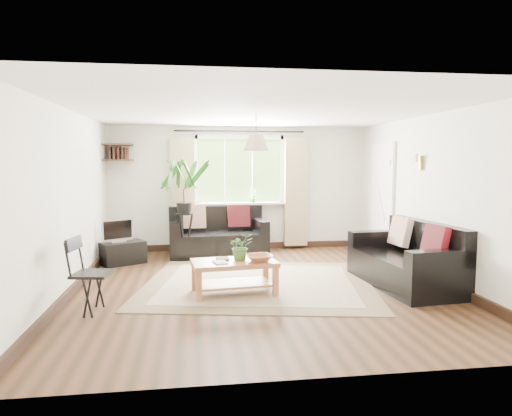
{
  "coord_description": "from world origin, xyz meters",
  "views": [
    {
      "loc": [
        -0.9,
        -6.12,
        1.72
      ],
      "look_at": [
        0.0,
        0.4,
        1.05
      ],
      "focal_mm": 32.0,
      "sensor_mm": 36.0,
      "label": 1
    }
  ],
  "objects": [
    {
      "name": "floor",
      "position": [
        0.0,
        0.0,
        0.0
      ],
      "size": [
        5.5,
        5.5,
        0.0
      ],
      "primitive_type": "plane",
      "color": "black",
      "rests_on": "ground"
    },
    {
      "name": "ceiling",
      "position": [
        0.0,
        0.0,
        2.4
      ],
      "size": [
        5.5,
        5.5,
        0.0
      ],
      "primitive_type": "plane",
      "rotation": [
        3.14,
        0.0,
        0.0
      ],
      "color": "white",
      "rests_on": "floor"
    },
    {
      "name": "wall_back",
      "position": [
        0.0,
        2.75,
        1.2
      ],
      "size": [
        5.0,
        0.02,
        2.4
      ],
      "primitive_type": "cube",
      "color": "silver",
      "rests_on": "floor"
    },
    {
      "name": "wall_front",
      "position": [
        0.0,
        -2.75,
        1.2
      ],
      "size": [
        5.0,
        0.02,
        2.4
      ],
      "primitive_type": "cube",
      "color": "silver",
      "rests_on": "floor"
    },
    {
      "name": "wall_left",
      "position": [
        -2.5,
        0.0,
        1.2
      ],
      "size": [
        0.02,
        5.5,
        2.4
      ],
      "primitive_type": "cube",
      "color": "silver",
      "rests_on": "floor"
    },
    {
      "name": "wall_right",
      "position": [
        2.5,
        0.0,
        1.2
      ],
      "size": [
        0.02,
        5.5,
        2.4
      ],
      "primitive_type": "cube",
      "color": "silver",
      "rests_on": "floor"
    },
    {
      "name": "rug",
      "position": [
        -0.01,
        0.12,
        0.01
      ],
      "size": [
        3.6,
        3.23,
        0.02
      ],
      "primitive_type": "cube",
      "rotation": [
        0.0,
        0.0,
        -0.18
      ],
      "color": "beige",
      "rests_on": "floor"
    },
    {
      "name": "window",
      "position": [
        0.0,
        2.71,
        1.55
      ],
      "size": [
        2.5,
        0.16,
        2.16
      ],
      "primitive_type": null,
      "color": "white",
      "rests_on": "wall_back"
    },
    {
      "name": "door",
      "position": [
        2.47,
        1.7,
        1.0
      ],
      "size": [
        0.06,
        0.96,
        2.06
      ],
      "primitive_type": "cube",
      "color": "silver",
      "rests_on": "wall_right"
    },
    {
      "name": "corner_shelf",
      "position": [
        -2.25,
        2.5,
        1.89
      ],
      "size": [
        0.5,
        0.5,
        0.34
      ],
      "primitive_type": null,
      "color": "black",
      "rests_on": "wall_back"
    },
    {
      "name": "pendant_lamp",
      "position": [
        0.0,
        0.4,
        2.05
      ],
      "size": [
        0.36,
        0.36,
        0.54
      ],
      "primitive_type": null,
      "color": "beige",
      "rests_on": "ceiling"
    },
    {
      "name": "wall_sconce",
      "position": [
        2.43,
        0.3,
        1.74
      ],
      "size": [
        0.12,
        0.12,
        0.28
      ],
      "primitive_type": null,
      "color": "beige",
      "rests_on": "wall_right"
    },
    {
      "name": "sofa_back",
      "position": [
        -0.46,
        2.25,
        0.42
      ],
      "size": [
        1.83,
        0.99,
        0.84
      ],
      "primitive_type": null,
      "rotation": [
        0.0,
        0.0,
        0.06
      ],
      "color": "black",
      "rests_on": "floor"
    },
    {
      "name": "sofa_right",
      "position": [
        1.99,
        -0.25,
        0.42
      ],
      "size": [
        1.87,
        1.06,
        0.84
      ],
      "primitive_type": null,
      "rotation": [
        0.0,
        0.0,
        -1.48
      ],
      "color": "black",
      "rests_on": "floor"
    },
    {
      "name": "coffee_table",
      "position": [
        -0.39,
        -0.33,
        0.22
      ],
      "size": [
        1.14,
        0.7,
        0.44
      ],
      "primitive_type": null,
      "rotation": [
        0.0,
        0.0,
        0.11
      ],
      "color": "brown",
      "rests_on": "floor"
    },
    {
      "name": "table_plant",
      "position": [
        -0.3,
        -0.27,
        0.62
      ],
      "size": [
        0.37,
        0.34,
        0.35
      ],
      "primitive_type": "imported",
      "rotation": [
        0.0,
        0.0,
        0.23
      ],
      "color": "#3C692A",
      "rests_on": "coffee_table"
    },
    {
      "name": "bowl",
      "position": [
        -0.07,
        -0.39,
        0.48
      ],
      "size": [
        0.39,
        0.39,
        0.08
      ],
      "primitive_type": "imported",
      "rotation": [
        0.0,
        0.0,
        0.19
      ],
      "color": "#A15B37",
      "rests_on": "coffee_table"
    },
    {
      "name": "book_a",
      "position": [
        -0.65,
        -0.46,
        0.45
      ],
      "size": [
        0.21,
        0.25,
        0.02
      ],
      "primitive_type": "imported",
      "rotation": [
        0.0,
        0.0,
        0.24
      ],
      "color": "silver",
      "rests_on": "coffee_table"
    },
    {
      "name": "book_b",
      "position": [
        -0.62,
        -0.24,
        0.45
      ],
      "size": [
        0.17,
        0.23,
        0.02
      ],
      "primitive_type": "imported",
      "rotation": [
        0.0,
        0.0,
        0.05
      ],
      "color": "brown",
      "rests_on": "coffee_table"
    },
    {
      "name": "tv_stand",
      "position": [
        -2.09,
        1.69,
        0.19
      ],
      "size": [
        0.8,
        0.69,
        0.38
      ],
      "primitive_type": "cube",
      "rotation": [
        0.0,
        0.0,
        0.53
      ],
      "color": "black",
      "rests_on": "floor"
    },
    {
      "name": "tv",
      "position": [
        -2.17,
        1.69,
        0.58
      ],
      "size": [
        0.55,
        0.42,
        0.41
      ],
      "primitive_type": null,
      "rotation": [
        0.0,
        0.0,
        0.53
      ],
      "color": "#A5A5AA",
      "rests_on": "tv_stand"
    },
    {
      "name": "palm_stand",
      "position": [
        -1.06,
        1.96,
        0.89
      ],
      "size": [
        0.69,
        0.69,
        1.77
      ],
      "primitive_type": null,
      "rotation": [
        0.0,
        0.0,
        -0.0
      ],
      "color": "black",
      "rests_on": "floor"
    },
    {
      "name": "folding_chair",
      "position": [
        -2.05,
        -0.84,
        0.43
      ],
      "size": [
        0.51,
        0.51,
        0.87
      ],
      "primitive_type": null,
      "rotation": [
        0.0,
        0.0,
        1.41
      ],
      "color": "black",
      "rests_on": "floor"
    },
    {
      "name": "sill_plant",
      "position": [
        0.25,
        2.63,
        1.06
      ],
      "size": [
        0.14,
        0.1,
        0.27
      ],
      "primitive_type": "imported",
      "color": "#2D6023",
      "rests_on": "window"
    }
  ]
}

